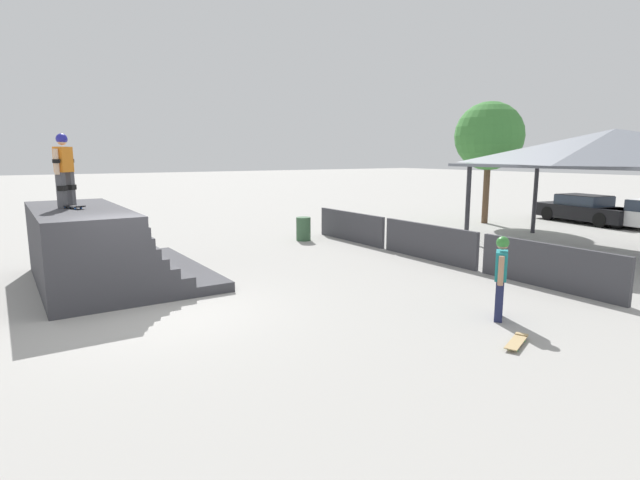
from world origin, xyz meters
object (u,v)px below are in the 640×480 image
Objects in this scene: skater_on_deck at (64,165)px; bystander_walking at (501,271)px; skateboard_on_deck at (73,206)px; trash_bin at (303,229)px; skateboard_on_ground at (517,341)px; parked_car_black at (585,210)px; tree_beside_pavilion at (489,136)px.

bystander_walking is at bearing 79.21° from skater_on_deck.
skater_on_deck is 1.03m from skateboard_on_deck.
trash_bin is (-9.57, 1.45, -0.51)m from bystander_walking.
trash_bin is at bearing 55.18° from skateboard_on_ground.
parked_car_black is at bearing 126.42° from skater_on_deck.
bystander_walking is 16.24m from parked_car_black.
parked_car_black reaches higher than skateboard_on_ground.
tree_beside_pavilion is at bearing 87.13° from trash_bin.
parked_car_black is at bearing 77.84° from trash_bin.
skater_on_deck is 17.37m from tree_beside_pavilion.
skateboard_on_ground is at bearing -166.23° from bystander_walking.
trash_bin is (-2.18, 7.86, -2.41)m from skater_on_deck.
trash_bin reaches higher than skateboard_on_ground.
tree_beside_pavilion is (-1.71, 17.25, 1.05)m from skater_on_deck.
tree_beside_pavilion reaches higher than trash_bin.
skateboard_on_ground is 15.92m from tree_beside_pavilion.
skater_on_deck is 10.45m from skateboard_on_ground.
skater_on_deck is at bearing -84.34° from tree_beside_pavilion.
skateboard_on_deck is 17.42m from tree_beside_pavilion.
skateboard_on_ground is (1.01, -0.84, -0.88)m from bystander_walking.
tree_beside_pavilion is 6.37× the size of trash_bin.
skater_on_deck reaches higher than skateboard_on_ground.
skateboard_on_ground is 0.17× the size of parked_car_black.
skateboard_on_deck is at bearing -82.90° from tree_beside_pavilion.
bystander_walking is 1.87× the size of trash_bin.
skateboard_on_deck is 9.45m from bystander_walking.
bystander_walking reaches higher than parked_car_black.
skater_on_deck is at bearing 166.53° from skateboard_on_deck.
parked_car_black is (-7.70, 15.64, 0.54)m from skateboard_on_ground.
trash_bin is (-2.61, 7.78, -1.48)m from skateboard_on_deck.
skateboard_on_ground is 0.15× the size of tree_beside_pavilion.
skateboard_on_ground is 0.97× the size of trash_bin.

